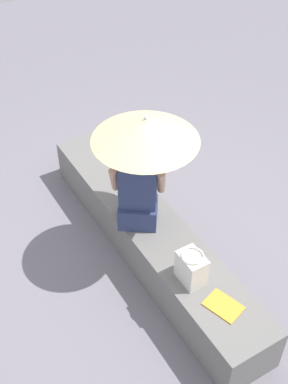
{
  "coord_description": "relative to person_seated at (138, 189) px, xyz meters",
  "views": [
    {
      "loc": [
        -2.74,
        1.69,
        3.64
      ],
      "look_at": [
        0.02,
        0.05,
        0.8
      ],
      "focal_mm": 46.47,
      "sensor_mm": 36.0,
      "label": 1
    }
  ],
  "objects": [
    {
      "name": "stone_bench",
      "position": [
        -0.05,
        -0.1,
        -0.61
      ],
      "size": [
        3.07,
        0.53,
        0.45
      ],
      "primitive_type": "cube",
      "color": "slate",
      "rests_on": "ground"
    },
    {
      "name": "handbag_black",
      "position": [
        -0.79,
        -0.03,
        -0.25
      ],
      "size": [
        0.24,
        0.18,
        0.29
      ],
      "color": "silver",
      "rests_on": "stone_bench"
    },
    {
      "name": "magazine",
      "position": [
        -1.14,
        -0.09,
        -0.38
      ],
      "size": [
        0.33,
        0.28,
        0.01
      ],
      "primitive_type": "cube",
      "rotation": [
        0.0,
        0.0,
        0.31
      ],
      "color": "gold",
      "rests_on": "stone_bench"
    },
    {
      "name": "person_seated",
      "position": [
        0.0,
        0.0,
        0.0
      ],
      "size": [
        0.43,
        0.5,
        0.9
      ],
      "color": "navy",
      "rests_on": "stone_bench"
    },
    {
      "name": "parasol",
      "position": [
        -0.03,
        -0.06,
        0.61
      ],
      "size": [
        0.87,
        0.87,
        1.13
      ],
      "color": "#B7B7BC",
      "rests_on": "stone_bench"
    },
    {
      "name": "ground_plane",
      "position": [
        -0.05,
        -0.1,
        -0.84
      ],
      "size": [
        14.0,
        14.0,
        0.0
      ],
      "primitive_type": "plane",
      "color": "slate"
    }
  ]
}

